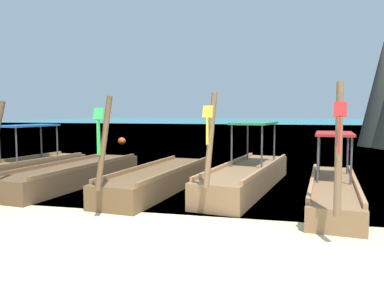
# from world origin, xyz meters

# --- Properties ---
(ground) EXTENTS (120.00, 120.00, 0.00)m
(ground) POSITION_xyz_m (0.00, 0.00, 0.00)
(ground) COLOR beige
(sea_water) EXTENTS (120.00, 120.00, 0.00)m
(sea_water) POSITION_xyz_m (0.00, 61.70, 0.00)
(sea_water) COLOR teal
(sea_water) RESTS_ON ground
(longtail_boat_turquoise_ribbon) EXTENTS (2.06, 6.52, 2.79)m
(longtail_boat_turquoise_ribbon) POSITION_xyz_m (-6.15, 4.55, 0.33)
(longtail_boat_turquoise_ribbon) COLOR brown
(longtail_boat_turquoise_ribbon) RESTS_ON ground
(longtail_boat_blue_ribbon) EXTENTS (1.86, 6.05, 2.43)m
(longtail_boat_blue_ribbon) POSITION_xyz_m (-3.74, 4.26, 0.30)
(longtail_boat_blue_ribbon) COLOR brown
(longtail_boat_blue_ribbon) RESTS_ON ground
(longtail_boat_green_ribbon) EXTENTS (1.84, 5.77, 2.52)m
(longtail_boat_green_ribbon) POSITION_xyz_m (-1.01, 4.02, 0.30)
(longtail_boat_green_ribbon) COLOR brown
(longtail_boat_green_ribbon) RESTS_ON ground
(longtail_boat_yellow_ribbon) EXTENTS (2.24, 6.29, 2.59)m
(longtail_boat_yellow_ribbon) POSITION_xyz_m (1.37, 4.74, 0.37)
(longtail_boat_yellow_ribbon) COLOR olive
(longtail_boat_yellow_ribbon) RESTS_ON ground
(longtail_boat_red_ribbon) EXTENTS (1.68, 5.96, 2.71)m
(longtail_boat_red_ribbon) POSITION_xyz_m (3.53, 3.66, 0.31)
(longtail_boat_red_ribbon) COLOR olive
(longtail_boat_red_ribbon) RESTS_ON ground
(mooring_buoy_near) EXTENTS (0.50, 0.50, 0.50)m
(mooring_buoy_near) POSITION_xyz_m (-7.81, 17.09, 0.25)
(mooring_buoy_near) COLOR #EA5119
(mooring_buoy_near) RESTS_ON sea_water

